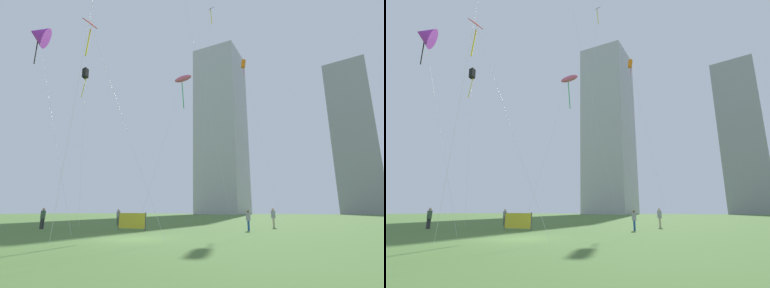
% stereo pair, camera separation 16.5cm
% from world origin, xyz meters
% --- Properties ---
extents(ground, '(280.00, 280.00, 0.00)m').
position_xyz_m(ground, '(0.00, 0.00, 0.00)').
color(ground, '#476B30').
extents(person_standing_0, '(0.41, 0.41, 1.85)m').
position_xyz_m(person_standing_0, '(6.40, 14.33, 1.07)').
color(person_standing_0, tan).
rests_on(person_standing_0, ground).
extents(person_standing_1, '(0.37, 0.37, 1.65)m').
position_xyz_m(person_standing_1, '(4.95, 9.30, 0.95)').
color(person_standing_1, '#1E478C').
rests_on(person_standing_1, ground).
extents(person_standing_2, '(0.40, 0.40, 1.78)m').
position_xyz_m(person_standing_2, '(-10.46, 12.25, 1.03)').
color(person_standing_2, '#3F593F').
rests_on(person_standing_2, ground).
extents(person_standing_3, '(0.41, 0.41, 1.86)m').
position_xyz_m(person_standing_3, '(-12.73, 4.31, 1.07)').
color(person_standing_3, '#2D2D33').
rests_on(person_standing_3, ground).
extents(kite_flying_1, '(6.05, 6.66, 31.51)m').
position_xyz_m(kite_flying_1, '(0.20, 35.72, 30.47)').
color(kite_flying_1, silver).
rests_on(kite_flying_1, ground).
extents(kite_flying_2, '(8.61, 7.05, 23.53)m').
position_xyz_m(kite_flying_2, '(-20.68, 15.17, 22.42)').
color(kite_flying_2, silver).
rests_on(kite_flying_2, ground).
extents(kite_flying_3, '(10.44, 3.41, 20.00)m').
position_xyz_m(kite_flying_3, '(-13.70, 1.96, 18.69)').
color(kite_flying_3, silver).
rests_on(kite_flying_3, ground).
extents(kite_flying_4, '(3.00, 6.23, 18.00)m').
position_xyz_m(kite_flying_4, '(-3.25, 13.92, 17.45)').
color(kite_flying_4, silver).
rests_on(kite_flying_4, ground).
extents(kite_flying_5, '(4.01, 3.23, 35.03)m').
position_xyz_m(kite_flying_5, '(-2.37, 22.86, 33.62)').
color(kite_flying_5, silver).
rests_on(kite_flying_5, ground).
extents(kite_flying_6, '(8.15, 1.64, 15.96)m').
position_xyz_m(kite_flying_6, '(-4.24, -0.64, 14.99)').
color(kite_flying_6, silver).
rests_on(kite_flying_6, ground).
extents(distant_highrise_0, '(23.12, 27.51, 72.35)m').
position_xyz_m(distant_highrise_0, '(34.00, 134.00, 36.18)').
color(distant_highrise_0, '#939399').
rests_on(distant_highrise_0, ground).
extents(distant_highrise_1, '(23.12, 24.45, 84.19)m').
position_xyz_m(distant_highrise_1, '(-27.74, 115.02, 42.09)').
color(distant_highrise_1, '#A8A8AD').
rests_on(distant_highrise_1, ground).
extents(event_banner, '(2.85, 0.20, 1.45)m').
position_xyz_m(event_banner, '(-4.20, 5.91, 0.77)').
color(event_banner, '#4C4C4C').
rests_on(event_banner, ground).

